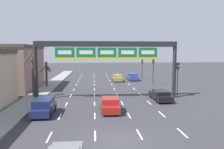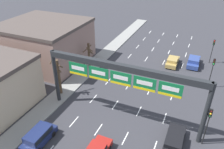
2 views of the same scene
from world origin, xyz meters
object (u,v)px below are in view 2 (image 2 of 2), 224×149
(sign_gantry, at_px, (122,76))
(car_gold, at_px, (173,61))
(car_blue, at_px, (194,61))
(tree_bare_second, at_px, (89,54))
(traffic_light_mid_block, at_px, (213,67))
(traffic_light_near_gantry, at_px, (213,47))
(tree_bare_closest, at_px, (59,75))
(traffic_light_far_end, at_px, (209,120))
(suv_navy, at_px, (39,136))
(car_black, at_px, (174,141))

(sign_gantry, bearing_deg, car_gold, 79.14)
(car_blue, distance_m, tree_bare_second, 18.41)
(car_blue, relative_size, traffic_light_mid_block, 1.00)
(car_gold, relative_size, traffic_light_mid_block, 0.90)
(tree_bare_second, bearing_deg, traffic_light_near_gantry, 27.77)
(sign_gantry, bearing_deg, traffic_light_near_gantry, 65.53)
(sign_gantry, xyz_separation_m, tree_bare_second, (-9.90, 10.26, -3.53))
(tree_bare_closest, height_order, tree_bare_second, tree_bare_closest)
(traffic_light_far_end, relative_size, tree_bare_closest, 0.76)
(car_gold, relative_size, suv_navy, 1.02)
(car_black, height_order, suv_navy, suv_navy)
(sign_gantry, distance_m, tree_bare_closest, 10.34)
(car_gold, bearing_deg, car_black, -79.34)
(traffic_light_far_end, relative_size, tree_bare_second, 1.09)
(sign_gantry, distance_m, traffic_light_far_end, 9.81)
(car_black, relative_size, suv_navy, 1.16)
(traffic_light_far_end, bearing_deg, traffic_light_mid_block, 90.06)
(traffic_light_mid_block, distance_m, traffic_light_far_end, 11.95)
(car_gold, xyz_separation_m, car_blue, (3.44, 1.33, 0.07))
(tree_bare_second, bearing_deg, tree_bare_closest, -89.29)
(traffic_light_near_gantry, relative_size, tree_bare_second, 1.03)
(sign_gantry, bearing_deg, traffic_light_mid_block, 51.19)
(tree_bare_closest, distance_m, tree_bare_second, 8.74)
(tree_bare_second, bearing_deg, car_blue, 25.42)
(car_black, height_order, tree_bare_closest, tree_bare_closest)
(car_blue, height_order, traffic_light_mid_block, traffic_light_mid_block)
(car_black, height_order, traffic_light_near_gantry, traffic_light_near_gantry)
(car_blue, bearing_deg, car_black, -89.90)
(suv_navy, height_order, tree_bare_closest, tree_bare_closest)
(sign_gantry, xyz_separation_m, tree_bare_closest, (-9.79, 1.54, -2.93))
(car_black, relative_size, traffic_light_far_end, 1.03)
(car_black, distance_m, traffic_light_far_end, 4.07)
(suv_navy, bearing_deg, car_blue, 62.14)
(suv_navy, distance_m, tree_bare_second, 17.60)
(car_blue, height_order, traffic_light_far_end, traffic_light_far_end)
(traffic_light_far_end, bearing_deg, suv_navy, -157.24)
(traffic_light_far_end, bearing_deg, sign_gantry, 178.61)
(traffic_light_far_end, bearing_deg, car_gold, 110.06)
(traffic_light_near_gantry, bearing_deg, traffic_light_mid_block, -88.93)
(car_black, height_order, tree_bare_second, tree_bare_second)
(car_gold, bearing_deg, tree_bare_closest, -130.47)
(suv_navy, xyz_separation_m, traffic_light_near_gantry, (15.86, 27.31, 2.27))
(car_gold, distance_m, car_blue, 3.69)
(suv_navy, bearing_deg, sign_gantry, 46.51)
(sign_gantry, relative_size, car_black, 3.85)
(suv_navy, bearing_deg, traffic_light_near_gantry, 59.85)
(traffic_light_near_gantry, bearing_deg, traffic_light_far_end, -89.52)
(sign_gantry, distance_m, traffic_light_near_gantry, 22.54)
(car_black, xyz_separation_m, traffic_light_far_end, (2.74, 1.43, 2.65))
(car_blue, bearing_deg, traffic_light_near_gantry, 40.50)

